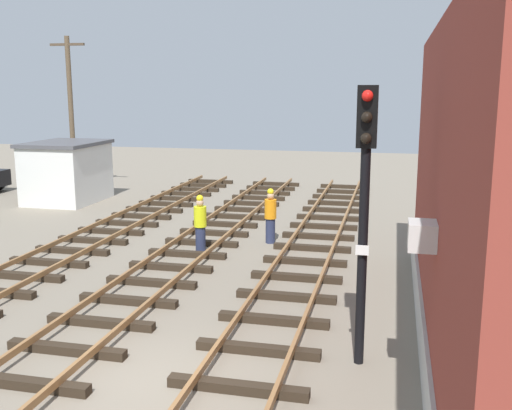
# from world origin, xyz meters

# --- Properties ---
(ground_plane) EXTENTS (80.00, 80.00, 0.00)m
(ground_plane) POSITION_xyz_m (0.00, 0.00, 0.00)
(ground_plane) COLOR slate
(track_near_building) EXTENTS (2.50, 45.35, 0.32)m
(track_near_building) POSITION_xyz_m (1.48, -0.00, 0.13)
(track_near_building) COLOR #2D2319
(track_near_building) RESTS_ON ground
(track_centre) EXTENTS (2.50, 45.35, 0.32)m
(track_centre) POSITION_xyz_m (-2.20, -0.00, 0.13)
(track_centre) COLOR #2D2319
(track_centre) RESTS_ON ground
(signal_mast) EXTENTS (0.36, 0.40, 5.21)m
(signal_mast) POSITION_xyz_m (3.45, 1.61, 3.28)
(signal_mast) COLOR black
(signal_mast) RESTS_ON ground
(control_hut) EXTENTS (3.00, 3.80, 2.76)m
(control_hut) POSITION_xyz_m (-10.68, 15.32, 1.39)
(control_hut) COLOR silver
(control_hut) RESTS_ON ground
(utility_pole_far) EXTENTS (1.80, 0.24, 7.63)m
(utility_pole_far) POSITION_xyz_m (-11.73, 17.81, 4.00)
(utility_pole_far) COLOR brown
(utility_pole_far) RESTS_ON ground
(track_worker_foreground) EXTENTS (0.40, 0.40, 1.87)m
(track_worker_foreground) POSITION_xyz_m (-1.95, 8.36, 0.93)
(track_worker_foreground) COLOR #262D4C
(track_worker_foreground) RESTS_ON ground
(track_worker_distant) EXTENTS (0.40, 0.40, 1.87)m
(track_worker_distant) POSITION_xyz_m (-0.03, 10.06, 0.93)
(track_worker_distant) COLOR #262D4C
(track_worker_distant) RESTS_ON ground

